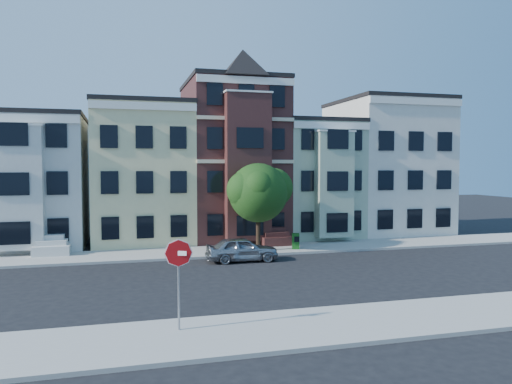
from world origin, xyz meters
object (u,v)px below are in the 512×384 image
object	(u,v)px
newspaper_box	(296,241)
stop_sign	(179,279)
parked_car	(242,249)
street_tree	(258,197)

from	to	relation	value
newspaper_box	stop_sign	world-z (taller)	stop_sign
newspaper_box	parked_car	bearing A→B (deg)	-134.56
newspaper_box	stop_sign	xyz separation A→B (m)	(-9.41, -14.45, 1.22)
street_tree	parked_car	world-z (taller)	street_tree
parked_car	newspaper_box	distance (m)	4.98
parked_car	newspaper_box	size ratio (longest dim) A/B	4.09
street_tree	stop_sign	world-z (taller)	street_tree
street_tree	stop_sign	bearing A→B (deg)	-115.26
street_tree	newspaper_box	bearing A→B (deg)	0.11
street_tree	newspaper_box	size ratio (longest dim) A/B	6.73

